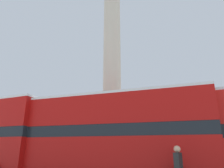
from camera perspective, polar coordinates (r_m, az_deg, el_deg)
monument_column at (r=18.03m, az=0.00°, el=4.95°), size 4.93×4.93×25.48m
bus_b at (r=10.72m, az=-4.58°, el=-14.00°), size 11.42×3.13×4.29m
equestrian_statue at (r=26.64m, az=-18.40°, el=-16.61°), size 3.69×3.39×5.74m
street_lamp at (r=13.81m, az=10.89°, el=-10.46°), size 0.49×0.49×5.29m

